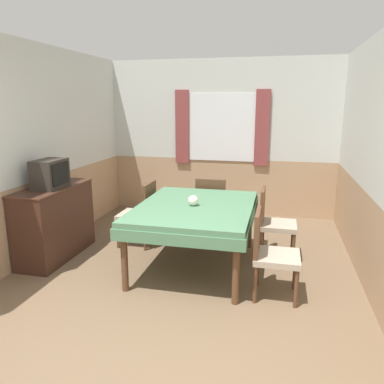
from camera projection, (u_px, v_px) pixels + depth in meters
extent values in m
plane|color=brown|center=(119.00, 383.00, 2.57)|extent=(16.00, 16.00, 0.00)
cube|color=silver|center=(221.00, 110.00, 6.23)|extent=(4.22, 0.05, 1.65)
cube|color=tan|center=(220.00, 186.00, 6.53)|extent=(4.22, 0.05, 0.95)
cube|color=white|center=(221.00, 128.00, 6.26)|extent=(1.21, 0.01, 1.11)
cube|color=brown|center=(182.00, 127.00, 6.39)|extent=(0.23, 0.03, 1.24)
cube|color=brown|center=(262.00, 128.00, 6.09)|extent=(0.23, 0.03, 1.24)
cube|color=silver|center=(39.00, 112.00, 4.62)|extent=(0.05, 4.67, 1.65)
cube|color=tan|center=(48.00, 213.00, 4.92)|extent=(0.05, 4.67, 0.95)
cube|color=silver|center=(379.00, 114.00, 3.75)|extent=(0.05, 4.67, 1.65)
cube|color=tan|center=(365.00, 236.00, 4.05)|extent=(0.05, 4.67, 0.95)
cube|color=#4C7A56|center=(195.00, 207.00, 4.28)|extent=(1.29, 1.67, 0.06)
cube|color=#4C7A56|center=(195.00, 215.00, 4.30)|extent=(1.32, 1.70, 0.12)
cylinder|color=brown|center=(124.00, 259.00, 3.78)|extent=(0.07, 0.07, 0.69)
cylinder|color=brown|center=(236.00, 270.00, 3.52)|extent=(0.07, 0.07, 0.69)
cylinder|color=brown|center=(168.00, 216.00, 5.21)|extent=(0.07, 0.07, 0.69)
cylinder|color=brown|center=(249.00, 222.00, 4.95)|extent=(0.07, 0.07, 0.69)
cylinder|color=brown|center=(118.00, 234.00, 4.95)|extent=(0.04, 0.04, 0.38)
cylinder|color=brown|center=(129.00, 225.00, 5.31)|extent=(0.04, 0.04, 0.38)
cylinder|color=brown|center=(145.00, 236.00, 4.87)|extent=(0.04, 0.04, 0.38)
cylinder|color=brown|center=(154.00, 227.00, 5.23)|extent=(0.04, 0.04, 0.38)
cube|color=tan|center=(136.00, 215.00, 5.04)|extent=(0.44, 0.44, 0.06)
cube|color=brown|center=(150.00, 199.00, 4.94)|extent=(0.04, 0.42, 0.43)
cylinder|color=brown|center=(295.00, 272.00, 3.85)|extent=(0.04, 0.04, 0.38)
cylinder|color=brown|center=(296.00, 289.00, 3.49)|extent=(0.04, 0.04, 0.38)
cylinder|color=brown|center=(258.00, 268.00, 3.93)|extent=(0.04, 0.04, 0.38)
cylinder|color=brown|center=(255.00, 285.00, 3.57)|extent=(0.04, 0.04, 0.38)
cube|color=tan|center=(277.00, 257.00, 3.66)|extent=(0.44, 0.44, 0.06)
cube|color=brown|center=(257.00, 232.00, 3.65)|extent=(0.04, 0.42, 0.43)
cylinder|color=brown|center=(202.00, 217.00, 5.69)|extent=(0.04, 0.04, 0.38)
cylinder|color=brown|center=(227.00, 219.00, 5.60)|extent=(0.04, 0.04, 0.38)
cylinder|color=brown|center=(197.00, 225.00, 5.33)|extent=(0.04, 0.04, 0.38)
cylinder|color=brown|center=(223.00, 227.00, 5.24)|extent=(0.04, 0.04, 0.38)
cube|color=tan|center=(213.00, 207.00, 5.42)|extent=(0.44, 0.44, 0.06)
cube|color=brown|center=(210.00, 194.00, 5.17)|extent=(0.42, 0.04, 0.43)
cylinder|color=brown|center=(293.00, 238.00, 4.81)|extent=(0.04, 0.04, 0.38)
cylinder|color=brown|center=(293.00, 249.00, 4.45)|extent=(0.04, 0.04, 0.38)
cylinder|color=brown|center=(263.00, 236.00, 4.89)|extent=(0.04, 0.04, 0.38)
cylinder|color=brown|center=(261.00, 246.00, 4.53)|extent=(0.04, 0.04, 0.38)
cube|color=tan|center=(278.00, 225.00, 4.62)|extent=(0.44, 0.44, 0.06)
cube|color=brown|center=(263.00, 205.00, 4.61)|extent=(0.04, 0.42, 0.43)
cube|color=#3D2319|center=(55.00, 222.00, 4.62)|extent=(0.44, 1.13, 0.90)
cube|color=#4C2C1F|center=(52.00, 187.00, 4.52)|extent=(0.46, 1.15, 0.02)
cube|color=#2D2823|center=(50.00, 174.00, 4.41)|extent=(0.28, 0.42, 0.34)
cube|color=black|center=(61.00, 174.00, 4.37)|extent=(0.01, 0.34, 0.26)
sphere|color=silver|center=(193.00, 200.00, 4.23)|extent=(0.12, 0.12, 0.12)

